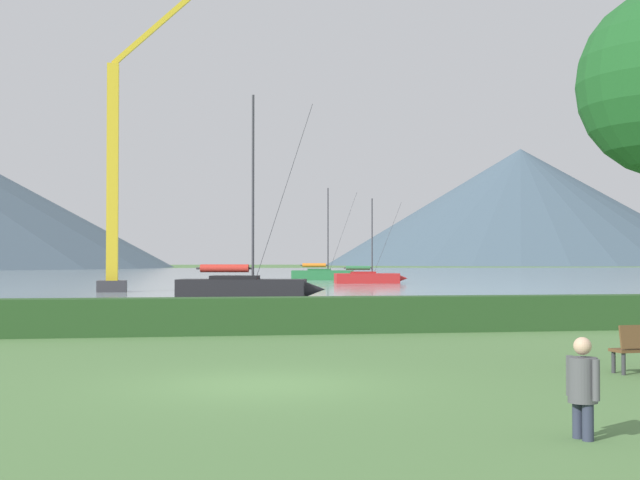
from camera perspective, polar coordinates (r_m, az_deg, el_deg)
ground_plane at (r=15.91m, az=-3.74°, el=-9.21°), size 1000.00×1000.00×0.00m
harbor_water at (r=152.70m, az=-9.22°, el=-2.14°), size 320.00×246.00×0.00m
hedge_line at (r=26.78m, az=-6.25°, el=-4.83°), size 80.00×1.20×1.09m
sailboat_slip_1 at (r=86.85m, az=3.06°, el=-2.39°), size 7.19×2.45×8.25m
sailboat_slip_3 at (r=101.46m, az=0.24°, el=-2.19°), size 8.23×3.86×10.47m
sailboat_slip_5 at (r=51.08m, az=-4.86°, el=-2.99°), size 8.52×4.05×11.66m
person_seated_viewer at (r=11.51m, az=16.38°, el=-8.74°), size 0.36×0.56×1.25m
dock_crane at (r=64.69m, az=-12.85°, el=3.37°), size 7.41×2.00×22.11m
distant_hill_west_ridge at (r=453.98m, az=12.66°, el=2.06°), size 193.42×193.42×57.71m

